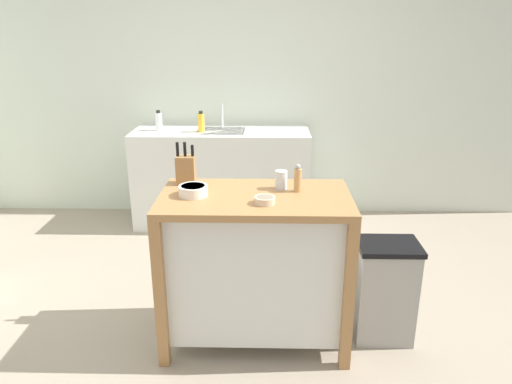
{
  "coord_description": "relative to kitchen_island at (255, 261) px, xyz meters",
  "views": [
    {
      "loc": [
        0.16,
        -2.63,
        1.82
      ],
      "look_at": [
        0.1,
        0.08,
        0.88
      ],
      "focal_mm": 33.5,
      "sensor_mm": 36.0,
      "label": 1
    }
  ],
  "objects": [
    {
      "name": "trash_bin",
      "position": [
        0.78,
        0.02,
        -0.2
      ],
      "size": [
        0.36,
        0.28,
        0.63
      ],
      "color": "gray",
      "rests_on": "ground"
    },
    {
      "name": "sink_faucet",
      "position": [
        -0.36,
        1.98,
        0.5
      ],
      "size": [
        0.02,
        0.02,
        0.22
      ],
      "color": "#B7BCC1",
      "rests_on": "sink_counter"
    },
    {
      "name": "ground_plane",
      "position": [
        -0.1,
        0.12,
        -0.52
      ],
      "size": [
        6.69,
        6.69,
        0.0
      ],
      "primitive_type": "plane",
      "color": "gray",
      "rests_on": "ground"
    },
    {
      "name": "drinking_cup",
      "position": [
        0.15,
        0.12,
        0.46
      ],
      "size": [
        0.07,
        0.07,
        0.11
      ],
      "color": "silver",
      "rests_on": "kitchen_island"
    },
    {
      "name": "kitchen_island",
      "position": [
        0.0,
        0.0,
        0.0
      ],
      "size": [
        1.08,
        0.61,
        0.93
      ],
      "color": "#9E7042",
      "rests_on": "ground"
    },
    {
      "name": "bottle_spray_cleaner",
      "position": [
        -0.53,
        1.76,
        0.48
      ],
      "size": [
        0.06,
        0.06,
        0.19
      ],
      "color": "yellow",
      "rests_on": "sink_counter"
    },
    {
      "name": "bottle_dish_soap",
      "position": [
        -0.93,
        1.82,
        0.48
      ],
      "size": [
        0.06,
        0.06,
        0.19
      ],
      "color": "white",
      "rests_on": "sink_counter"
    },
    {
      "name": "pepper_grinder",
      "position": [
        0.24,
        0.07,
        0.49
      ],
      "size": [
        0.04,
        0.04,
        0.16
      ],
      "color": "tan",
      "rests_on": "kitchen_island"
    },
    {
      "name": "wall_back",
      "position": [
        -0.1,
        2.19,
        0.78
      ],
      "size": [
        5.69,
        0.1,
        2.6
      ],
      "primitive_type": "cube",
      "color": "silver",
      "rests_on": "ground"
    },
    {
      "name": "bowl_stoneware_deep",
      "position": [
        -0.35,
        -0.01,
        0.44
      ],
      "size": [
        0.16,
        0.16,
        0.06
      ],
      "color": "silver",
      "rests_on": "kitchen_island"
    },
    {
      "name": "sink_counter",
      "position": [
        -0.36,
        1.84,
        -0.06
      ],
      "size": [
        1.63,
        0.6,
        0.91
      ],
      "color": "silver",
      "rests_on": "ground"
    },
    {
      "name": "knife_block",
      "position": [
        -0.42,
        0.2,
        0.5
      ],
      "size": [
        0.11,
        0.09,
        0.25
      ],
      "color": "#9E7042",
      "rests_on": "kitchen_island"
    },
    {
      "name": "bowl_ceramic_small",
      "position": [
        0.05,
        -0.13,
        0.43
      ],
      "size": [
        0.11,
        0.11,
        0.04
      ],
      "color": "beige",
      "rests_on": "kitchen_island"
    }
  ]
}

